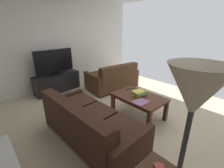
% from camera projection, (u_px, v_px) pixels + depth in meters
% --- Properties ---
extents(ground_plane, '(5.41, 4.89, 0.01)m').
position_uv_depth(ground_plane, '(130.00, 116.00, 3.30)').
color(ground_plane, beige).
extents(wall_right, '(0.12, 4.89, 2.62)m').
position_uv_depth(wall_right, '(65.00, 44.00, 4.71)').
color(wall_right, white).
rests_on(wall_right, ground).
extents(sofa_main, '(1.88, 0.89, 0.78)m').
position_uv_depth(sofa_main, '(88.00, 124.00, 2.47)').
color(sofa_main, black).
rests_on(sofa_main, ground).
extents(loveseat_near, '(1.05, 1.52, 0.81)m').
position_uv_depth(loveseat_near, '(113.00, 78.00, 4.63)').
color(loveseat_near, black).
rests_on(loveseat_near, ground).
extents(coffee_table, '(1.03, 0.67, 0.48)m').
position_uv_depth(coffee_table, '(139.00, 99.00, 3.16)').
color(coffee_table, '#4C2819').
rests_on(coffee_table, ground).
extents(floor_lamp, '(0.29, 0.29, 1.66)m').
position_uv_depth(floor_lamp, '(190.00, 118.00, 0.78)').
color(floor_lamp, '#262628').
rests_on(floor_lamp, ground).
extents(tv_stand, '(0.47, 1.30, 0.54)m').
position_uv_depth(tv_stand, '(57.00, 83.00, 4.48)').
color(tv_stand, black).
rests_on(tv_stand, ground).
extents(flat_tv, '(0.22, 1.09, 0.69)m').
position_uv_depth(flat_tv, '(54.00, 62.00, 4.26)').
color(flat_tv, black).
rests_on(flat_tv, tv_stand).
extents(book_stack, '(0.29, 0.30, 0.10)m').
position_uv_depth(book_stack, '(139.00, 93.00, 3.15)').
color(book_stack, '#E0CC4C').
rests_on(book_stack, coffee_table).
extents(tv_remote, '(0.08, 0.17, 0.02)m').
position_uv_depth(tv_remote, '(129.00, 88.00, 3.49)').
color(tv_remote, black).
rests_on(tv_remote, coffee_table).
extents(loose_magazine, '(0.24, 0.30, 0.01)m').
position_uv_depth(loose_magazine, '(141.00, 102.00, 2.89)').
color(loose_magazine, '#996699').
rests_on(loose_magazine, coffee_table).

